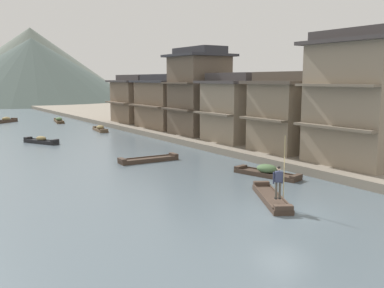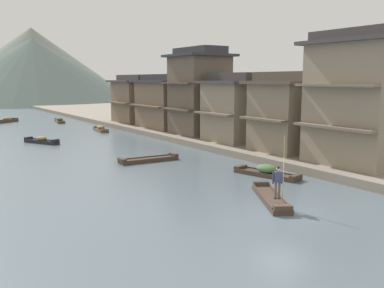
# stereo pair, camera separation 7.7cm
# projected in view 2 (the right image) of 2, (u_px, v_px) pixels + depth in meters

# --- Properties ---
(ground_plane) EXTENTS (400.00, 400.00, 0.00)m
(ground_plane) POSITION_uv_depth(u_px,v_px,m) (285.00, 212.00, 19.76)
(ground_plane) COLOR slate
(riverbank_right) EXTENTS (18.00, 110.00, 0.55)m
(riverbank_right) POSITION_uv_depth(u_px,v_px,m) (200.00, 127.00, 52.98)
(riverbank_right) COLOR gray
(riverbank_right) RESTS_ON ground
(boat_foreground_poled) EXTENTS (3.22, 4.67, 0.46)m
(boat_foreground_poled) POSITION_uv_depth(u_px,v_px,m) (271.00, 198.00, 21.53)
(boat_foreground_poled) COLOR #423328
(boat_foreground_poled) RESTS_ON ground
(boatman_person) EXTENTS (0.54, 0.36, 3.04)m
(boatman_person) POSITION_uv_depth(u_px,v_px,m) (278.00, 178.00, 20.11)
(boatman_person) COLOR black
(boatman_person) RESTS_ON boat_foreground_poled
(boat_moored_nearest) EXTENTS (2.18, 4.60, 0.77)m
(boat_moored_nearest) POSITION_uv_depth(u_px,v_px,m) (267.00, 172.00, 27.05)
(boat_moored_nearest) COLOR #423328
(boat_moored_nearest) RESTS_ON ground
(boat_moored_second) EXTENTS (1.90, 5.43, 0.69)m
(boat_moored_second) POSITION_uv_depth(u_px,v_px,m) (60.00, 120.00, 61.41)
(boat_moored_second) COLOR brown
(boat_moored_second) RESTS_ON ground
(boat_moored_third) EXTENTS (2.64, 3.90, 0.70)m
(boat_moored_third) POSITION_uv_depth(u_px,v_px,m) (42.00, 141.00, 41.00)
(boat_moored_third) COLOR #232326
(boat_moored_third) RESTS_ON ground
(boat_moored_far) EXTENTS (1.41, 3.95, 0.71)m
(boat_moored_far) POSITION_uv_depth(u_px,v_px,m) (101.00, 129.00, 50.64)
(boat_moored_far) COLOR brown
(boat_moored_far) RESTS_ON ground
(boat_midriver_drifting) EXTENTS (3.39, 2.90, 0.80)m
(boat_midriver_drifting) POSITION_uv_depth(u_px,v_px,m) (7.00, 120.00, 60.87)
(boat_midriver_drifting) COLOR #423328
(boat_midriver_drifting) RESTS_ON ground
(boat_midriver_upstream) EXTENTS (4.64, 1.26, 0.44)m
(boat_midriver_upstream) POSITION_uv_depth(u_px,v_px,m) (149.00, 160.00, 31.91)
(boat_midriver_upstream) COLOR #423328
(boat_midriver_upstream) RESTS_ON ground
(house_waterfront_nearest) EXTENTS (5.47, 6.77, 8.74)m
(house_waterfront_nearest) POSITION_uv_depth(u_px,v_px,m) (359.00, 99.00, 27.53)
(house_waterfront_nearest) COLOR gray
(house_waterfront_nearest) RESTS_ON riverbank_right
(house_waterfront_second) EXTENTS (5.66, 5.45, 6.14)m
(house_waterfront_second) POSITION_uv_depth(u_px,v_px,m) (288.00, 112.00, 33.08)
(house_waterfront_second) COLOR #7F705B
(house_waterfront_second) RESTS_ON riverbank_right
(house_waterfront_tall) EXTENTS (5.32, 5.90, 6.14)m
(house_waterfront_tall) POSITION_uv_depth(u_px,v_px,m) (235.00, 108.00, 38.26)
(house_waterfront_tall) COLOR gray
(house_waterfront_tall) RESTS_ON riverbank_right
(house_waterfront_narrow) EXTENTS (5.83, 5.93, 8.74)m
(house_waterfront_narrow) POSITION_uv_depth(u_px,v_px,m) (199.00, 92.00, 43.27)
(house_waterfront_narrow) COLOR brown
(house_waterfront_narrow) RESTS_ON riverbank_right
(house_waterfront_far) EXTENTS (6.34, 8.02, 6.14)m
(house_waterfront_far) POSITION_uv_depth(u_px,v_px,m) (168.00, 102.00, 49.30)
(house_waterfront_far) COLOR #75604C
(house_waterfront_far) RESTS_ON riverbank_right
(house_waterfront_end) EXTENTS (6.50, 6.79, 6.14)m
(house_waterfront_end) POSITION_uv_depth(u_px,v_px,m) (138.00, 99.00, 56.02)
(house_waterfront_end) COLOR #75604C
(house_waterfront_end) RESTS_ON riverbank_right
(hill_far_west) EXTENTS (63.57, 63.57, 22.80)m
(hill_far_west) POSITION_uv_depth(u_px,v_px,m) (33.00, 63.00, 139.79)
(hill_far_west) COLOR slate
(hill_far_west) RESTS_ON ground
(hill_far_east) EXTENTS (56.62, 56.62, 17.03)m
(hill_far_east) POSITION_uv_depth(u_px,v_px,m) (34.00, 70.00, 114.51)
(hill_far_east) COLOR #4C5B56
(hill_far_east) RESTS_ON ground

